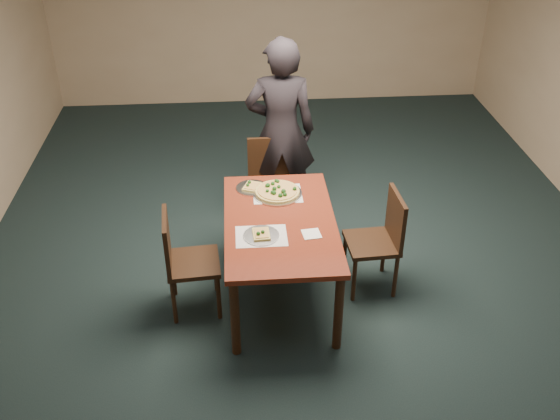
{
  "coord_description": "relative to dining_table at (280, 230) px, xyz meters",
  "views": [
    {
      "loc": [
        -0.55,
        -4.52,
        3.53
      ],
      "look_at": [
        -0.22,
        -0.33,
        0.85
      ],
      "focal_mm": 40.0,
      "sensor_mm": 36.0,
      "label": 1
    }
  ],
  "objects": [
    {
      "name": "ground",
      "position": [
        0.22,
        0.33,
        -0.66
      ],
      "size": [
        8.0,
        8.0,
        0.0
      ],
      "primitive_type": "plane",
      "color": "black",
      "rests_on": "ground"
    },
    {
      "name": "room_shell",
      "position": [
        0.22,
        0.33,
        1.08
      ],
      "size": [
        8.0,
        8.0,
        8.0
      ],
      "color": "tan",
      "rests_on": "ground"
    },
    {
      "name": "dining_table",
      "position": [
        0.0,
        0.0,
        0.0
      ],
      "size": [
        0.9,
        1.5,
        0.75
      ],
      "color": "#5B1E12",
      "rests_on": "ground"
    },
    {
      "name": "chair_far",
      "position": [
        -0.01,
        1.09,
        -0.14
      ],
      "size": [
        0.43,
        0.43,
        0.91
      ],
      "rotation": [
        0.0,
        0.0,
        0.02
      ],
      "color": "black",
      "rests_on": "ground"
    },
    {
      "name": "chair_left",
      "position": [
        -0.79,
        -0.13,
        -0.14
      ],
      "size": [
        0.45,
        0.45,
        0.91
      ],
      "rotation": [
        0.0,
        0.0,
        1.65
      ],
      "color": "black",
      "rests_on": "ground"
    },
    {
      "name": "chair_right",
      "position": [
        0.86,
        0.05,
        -0.14
      ],
      "size": [
        0.44,
        0.44,
        0.91
      ],
      "rotation": [
        0.0,
        0.0,
        -1.51
      ],
      "color": "black",
      "rests_on": "ground"
    },
    {
      "name": "diner",
      "position": [
        0.1,
        1.29,
        0.27
      ],
      "size": [
        0.7,
        0.47,
        1.86
      ],
      "primitive_type": "imported",
      "rotation": [
        0.0,
        0.0,
        3.1
      ],
      "color": "black",
      "rests_on": "ground"
    },
    {
      "name": "placemat_main",
      "position": [
        0.01,
        0.42,
        0.09
      ],
      "size": [
        0.42,
        0.32,
        0.0
      ],
      "primitive_type": "cube",
      "color": "white",
      "rests_on": "dining_table"
    },
    {
      "name": "placemat_near",
      "position": [
        -0.16,
        -0.21,
        0.09
      ],
      "size": [
        0.4,
        0.3,
        0.0
      ],
      "primitive_type": "cube",
      "color": "white",
      "rests_on": "dining_table"
    },
    {
      "name": "pizza_pan",
      "position": [
        0.01,
        0.42,
        0.12
      ],
      "size": [
        0.42,
        0.42,
        0.07
      ],
      "color": "silver",
      "rests_on": "dining_table"
    },
    {
      "name": "slice_plate_near",
      "position": [
        -0.16,
        -0.21,
        0.11
      ],
      "size": [
        0.28,
        0.28,
        0.06
      ],
      "color": "silver",
      "rests_on": "dining_table"
    },
    {
      "name": "slice_plate_far",
      "position": [
        -0.21,
        0.53,
        0.1
      ],
      "size": [
        0.28,
        0.28,
        0.06
      ],
      "color": "silver",
      "rests_on": "dining_table"
    },
    {
      "name": "napkin",
      "position": [
        0.23,
        -0.22,
        0.09
      ],
      "size": [
        0.16,
        0.16,
        0.01
      ],
      "primitive_type": "cube",
      "rotation": [
        0.0,
        0.0,
        0.12
      ],
      "color": "white",
      "rests_on": "dining_table"
    }
  ]
}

